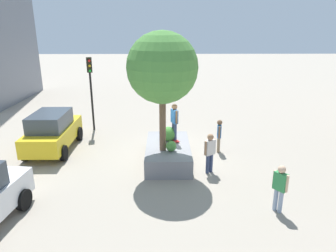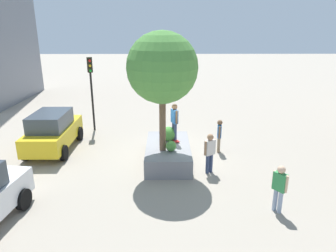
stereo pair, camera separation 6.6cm
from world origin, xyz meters
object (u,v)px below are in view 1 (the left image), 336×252
object	(u,v)px
bystander_watching	(210,151)
passerby_with_bag	(219,134)
taxi_cab	(53,131)
planter_ledge	(168,153)
skateboard	(174,140)
skateboarder	(174,119)
plaza_tree	(162,68)
traffic_light_corner	(91,81)
pedestrian_crossing	(280,185)

from	to	relation	value
bystander_watching	passerby_with_bag	xyz separation A→B (m)	(2.28, -0.79, -0.05)
passerby_with_bag	taxi_cab	bearing A→B (deg)	87.49
planter_ledge	skateboard	xyz separation A→B (m)	(0.51, -0.30, 0.45)
skateboarder	plaza_tree	bearing A→B (deg)	153.80
taxi_cab	traffic_light_corner	world-z (taller)	traffic_light_corner
passerby_with_bag	pedestrian_crossing	bearing A→B (deg)	-168.23
planter_ledge	passerby_with_bag	bearing A→B (deg)	-67.25
taxi_cab	passerby_with_bag	world-z (taller)	taxi_cab
taxi_cab	pedestrian_crossing	world-z (taller)	taxi_cab
plaza_tree	skateboarder	xyz separation A→B (m)	(1.10, -0.54, -2.48)
planter_ledge	passerby_with_bag	world-z (taller)	passerby_with_bag
skateboard	passerby_with_bag	bearing A→B (deg)	-76.21
skateboarder	taxi_cab	distance (m)	6.14
plaza_tree	taxi_cab	distance (m)	6.71
planter_ledge	taxi_cab	size ratio (longest dim) A/B	0.89
planter_ledge	pedestrian_crossing	xyz separation A→B (m)	(-4.14, -3.60, 0.57)
plaza_tree	bystander_watching	xyz separation A→B (m)	(-0.63, -1.97, -3.33)
planter_ledge	pedestrian_crossing	distance (m)	5.52
skateboard	passerby_with_bag	distance (m)	2.28
traffic_light_corner	taxi_cab	bearing A→B (deg)	157.14
passerby_with_bag	planter_ledge	bearing A→B (deg)	112.75
skateboarder	taxi_cab	xyz separation A→B (m)	(0.90, 6.01, -0.85)
plaza_tree	traffic_light_corner	xyz separation A→B (m)	(5.14, 4.15, -1.38)
planter_ledge	skateboard	distance (m)	0.75
plaza_tree	taxi_cab	size ratio (longest dim) A/B	1.18
planter_ledge	bystander_watching	bearing A→B (deg)	-125.30
traffic_light_corner	bystander_watching	size ratio (longest dim) A/B	2.48
traffic_light_corner	bystander_watching	xyz separation A→B (m)	(-5.78, -6.12, -1.94)
traffic_light_corner	passerby_with_bag	world-z (taller)	traffic_light_corner
skateboard	bystander_watching	world-z (taller)	bystander_watching
taxi_cab	skateboard	bearing A→B (deg)	-98.55
skateboarder	pedestrian_crossing	bearing A→B (deg)	-144.65
pedestrian_crossing	skateboarder	bearing A→B (deg)	35.35
skateboarder	taxi_cab	size ratio (longest dim) A/B	0.40
taxi_cab	skateboarder	bearing A→B (deg)	-98.55
skateboarder	pedestrian_crossing	world-z (taller)	skateboarder
skateboard	taxi_cab	world-z (taller)	taxi_cab
skateboard	taxi_cab	xyz separation A→B (m)	(0.90, 6.01, 0.15)
skateboard	traffic_light_corner	distance (m)	6.54
plaza_tree	pedestrian_crossing	distance (m)	6.22
traffic_light_corner	bystander_watching	world-z (taller)	traffic_light_corner
skateboard	skateboarder	distance (m)	1.01
skateboard	skateboarder	bearing A→B (deg)	180.00
bystander_watching	taxi_cab	bearing A→B (deg)	70.44
taxi_cab	traffic_light_corner	xyz separation A→B (m)	(3.13, -1.32, 1.94)
skateboarder	passerby_with_bag	bearing A→B (deg)	-76.21
plaza_tree	pedestrian_crossing	world-z (taller)	plaza_tree
planter_ledge	passerby_with_bag	xyz separation A→B (m)	(1.06, -2.52, 0.55)
planter_ledge	bystander_watching	distance (m)	2.21
skateboarder	pedestrian_crossing	xyz separation A→B (m)	(-4.65, -3.30, -0.89)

